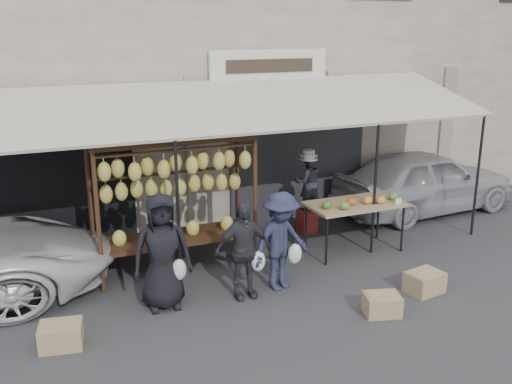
# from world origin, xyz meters

# --- Properties ---
(ground_plane) EXTENTS (90.00, 90.00, 0.00)m
(ground_plane) POSITION_xyz_m (0.00, 0.00, 0.00)
(ground_plane) COLOR #2D2D30
(shophouse) EXTENTS (24.00, 6.15, 7.30)m
(shophouse) POSITION_xyz_m (-0.00, 6.50, 3.65)
(shophouse) COLOR beige
(shophouse) RESTS_ON ground_plane
(awning) EXTENTS (10.00, 2.35, 2.92)m
(awning) POSITION_xyz_m (0.01, 2.28, 2.57)
(awning) COLOR #BCB8A9
(awning) RESTS_ON ground_plane
(banana_rack) EXTENTS (2.60, 0.90, 2.24)m
(banana_rack) POSITION_xyz_m (-0.88, 1.77, 1.58)
(banana_rack) COLOR #361D11
(banana_rack) RESTS_ON ground_plane
(produce_table) EXTENTS (1.70, 0.90, 1.04)m
(produce_table) POSITION_xyz_m (2.25, 1.32, 0.87)
(produce_table) COLOR tan
(produce_table) RESTS_ON ground_plane
(vendor_left) EXTENTS (0.43, 0.33, 1.08)m
(vendor_left) POSITION_xyz_m (1.93, 2.50, 0.96)
(vendor_left) COLOR black
(vendor_left) RESTS_ON stool_left
(vendor_right) EXTENTS (0.60, 0.50, 1.10)m
(vendor_right) POSITION_xyz_m (1.95, 2.55, 1.01)
(vendor_right) COLOR #242930
(vendor_right) RESTS_ON stool_right
(customer_left) EXTENTS (0.86, 0.59, 1.69)m
(customer_left) POSITION_xyz_m (-1.40, 0.62, 0.84)
(customer_left) COLOR black
(customer_left) RESTS_ON ground_plane
(customer_mid) EXTENTS (0.87, 0.37, 1.48)m
(customer_mid) POSITION_xyz_m (-0.24, 0.46, 0.74)
(customer_mid) COLOR #313137
(customer_mid) RESTS_ON ground_plane
(customer_right) EXTENTS (1.10, 0.80, 1.53)m
(customer_right) POSITION_xyz_m (0.39, 0.50, 0.77)
(customer_right) COLOR #262943
(customer_right) RESTS_ON ground_plane
(stool_left) EXTENTS (0.38, 0.38, 0.42)m
(stool_left) POSITION_xyz_m (1.93, 2.50, 0.21)
(stool_left) COLOR maroon
(stool_left) RESTS_ON ground_plane
(stool_right) EXTENTS (0.41, 0.41, 0.45)m
(stool_right) POSITION_xyz_m (1.95, 2.55, 0.23)
(stool_right) COLOR maroon
(stool_right) RESTS_ON ground_plane
(crate_near_a) EXTENTS (0.57, 0.49, 0.29)m
(crate_near_a) POSITION_xyz_m (1.35, -0.81, 0.15)
(crate_near_a) COLOR tan
(crate_near_a) RESTS_ON ground_plane
(crate_near_b) EXTENTS (0.59, 0.48, 0.32)m
(crate_near_b) POSITION_xyz_m (2.34, -0.49, 0.16)
(crate_near_b) COLOR tan
(crate_near_b) RESTS_ON ground_plane
(crate_far) EXTENTS (0.58, 0.48, 0.31)m
(crate_far) POSITION_xyz_m (-2.86, 0.07, 0.16)
(crate_far) COLOR tan
(crate_far) RESTS_ON ground_plane
(sedan) EXTENTS (4.17, 1.88, 1.39)m
(sedan) POSITION_xyz_m (4.83, 2.67, 0.69)
(sedan) COLOR #ABACB1
(sedan) RESTS_ON ground_plane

